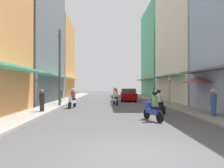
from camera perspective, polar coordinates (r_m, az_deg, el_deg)
name	(u,v)px	position (r m, az deg, el deg)	size (l,w,h in m)	color
ground_plane	(113,103)	(22.00, 0.16, -5.11)	(88.15, 88.15, 0.00)	#4C4C4F
sidewalk_left	(60,103)	(22.47, -13.51, -4.85)	(1.81, 48.07, 0.12)	#9E9991
sidewalk_right	(164,102)	(22.78, 13.63, -4.78)	(1.81, 48.07, 0.12)	gray
building_left_mid	(26,24)	(25.44, -21.86, 14.60)	(7.05, 12.04, 16.76)	slate
building_left_far	(52,59)	(35.23, -15.68, 6.29)	(7.05, 8.95, 11.76)	#D88C4C
building_right_mid	(194,33)	(26.45, 20.88, 12.60)	(7.05, 11.76, 15.49)	silver
building_right_far	(164,52)	(38.05, 13.59, 8.14)	(7.05, 11.28, 14.86)	#4CB28C
motorbike_blue	(153,107)	(11.36, 10.84, -6.07)	(0.78, 1.73, 1.58)	black
motorbike_white	(72,99)	(17.72, -10.45, -3.99)	(0.59, 1.80, 1.58)	black
motorbike_black	(157,103)	(14.26, 11.90, -4.89)	(0.76, 1.74, 1.58)	black
motorbike_orange	(114,93)	(32.29, 0.64, -2.32)	(0.55, 1.81, 1.58)	black
motorbike_silver	(116,97)	(19.88, 0.97, -3.59)	(0.58, 1.80, 1.58)	black
parked_car	(128,95)	(25.02, 4.32, -2.83)	(1.96, 4.18, 1.45)	#8C0000
pedestrian_far	(60,96)	(21.01, -13.55, -3.12)	(0.34, 0.34, 1.62)	#BF8C3F
pedestrian_foreground	(42,101)	(14.93, -18.04, -4.40)	(0.34, 0.34, 1.56)	#262628
pedestrian_midway	(213,101)	(13.30, 25.28, -4.19)	(0.44, 0.44, 1.66)	#334C8C
vendor_umbrella	(198,80)	(15.92, 21.75, 1.05)	(2.36, 2.36, 2.44)	#99999E
utility_pole	(60,67)	(19.00, -13.69, 4.35)	(0.20, 1.20, 6.61)	#4C4C4F
street_sign_no_entry	(169,87)	(18.27, 14.97, -0.69)	(0.07, 0.60, 2.65)	gray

